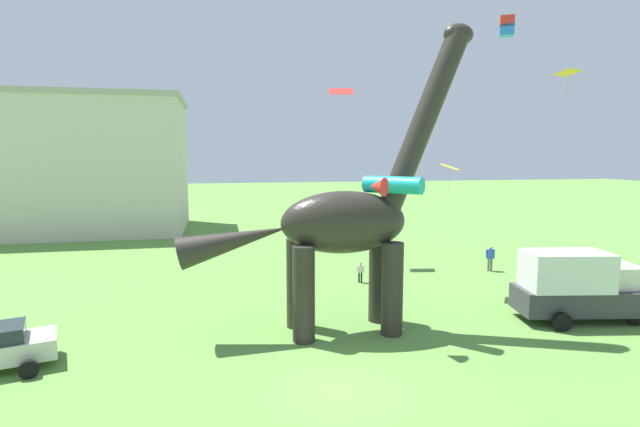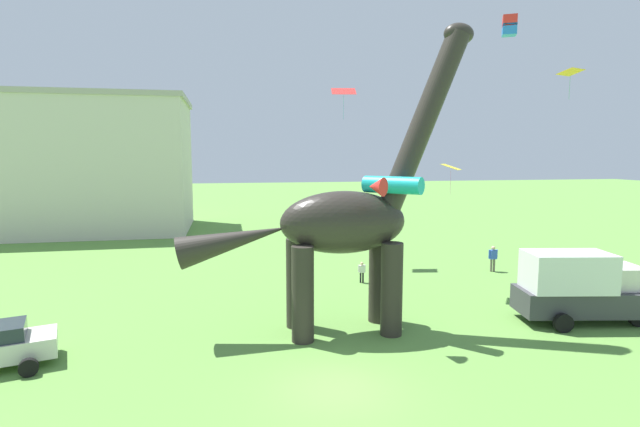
# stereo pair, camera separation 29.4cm
# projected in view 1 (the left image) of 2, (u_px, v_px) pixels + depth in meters

# --- Properties ---
(ground_plane) EXTENTS (240.00, 240.00, 0.00)m
(ground_plane) POSITION_uv_depth(u_px,v_px,m) (340.00, 388.00, 15.50)
(ground_plane) COLOR #5B8E3D
(dinosaur_sculpture) EXTENTS (12.41, 2.63, 12.97)m
(dinosaur_sculpture) POSITION_uv_depth(u_px,v_px,m) (342.00, 222.00, 20.10)
(dinosaur_sculpture) COLOR #2D2823
(dinosaur_sculpture) RESTS_ON ground_plane
(parked_box_truck) EXTENTS (5.88, 3.06, 3.20)m
(parked_box_truck) POSITION_uv_depth(u_px,v_px,m) (578.00, 285.00, 21.72)
(parked_box_truck) COLOR #38383D
(parked_box_truck) RESTS_ON ground_plane
(person_far_spectator) EXTENTS (0.47, 0.21, 1.24)m
(person_far_spectator) POSITION_uv_depth(u_px,v_px,m) (360.00, 270.00, 28.35)
(person_far_spectator) COLOR black
(person_far_spectator) RESTS_ON ground_plane
(person_strolling_adult) EXTENTS (0.63, 0.28, 1.67)m
(person_strolling_adult) POSITION_uv_depth(u_px,v_px,m) (490.00, 256.00, 31.20)
(person_strolling_adult) COLOR #6B6056
(person_strolling_adult) RESTS_ON ground_plane
(person_near_flyer) EXTENTS (0.59, 0.26, 1.57)m
(person_near_flyer) POSITION_uv_depth(u_px,v_px,m) (570.00, 277.00, 25.97)
(person_near_flyer) COLOR #2D3347
(person_near_flyer) RESTS_ON ground_plane
(kite_far_right) EXTENTS (1.47, 1.28, 1.53)m
(kite_far_right) POSITION_uv_depth(u_px,v_px,m) (568.00, 73.00, 25.29)
(kite_far_right) COLOR orange
(kite_mid_center) EXTENTS (1.04, 1.04, 1.11)m
(kite_mid_center) POSITION_uv_depth(u_px,v_px,m) (507.00, 26.00, 27.89)
(kite_mid_center) COLOR red
(kite_high_left) EXTENTS (2.62, 2.61, 0.74)m
(kite_high_left) POSITION_uv_depth(u_px,v_px,m) (390.00, 185.00, 19.51)
(kite_high_left) COLOR #19B2B7
(kite_high_right) EXTENTS (1.51, 1.59, 1.64)m
(kite_high_right) POSITION_uv_depth(u_px,v_px,m) (449.00, 167.00, 25.62)
(kite_high_right) COLOR yellow
(kite_mid_left) EXTENTS (1.81, 1.38, 2.18)m
(kite_mid_left) POSITION_uv_depth(u_px,v_px,m) (341.00, 91.00, 32.82)
(kite_mid_left) COLOR red
(background_building_block) EXTENTS (24.01, 12.61, 13.15)m
(background_building_block) POSITION_uv_depth(u_px,v_px,m) (57.00, 165.00, 46.43)
(background_building_block) COLOR beige
(background_building_block) RESTS_ON ground_plane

